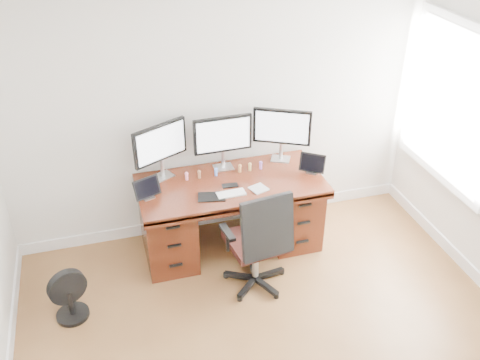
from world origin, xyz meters
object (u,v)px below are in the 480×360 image
object	(u,v)px
floor_fan	(69,296)
keyboard	(231,194)
desk	(230,211)
monitor_center	(223,136)
office_chair	(258,256)

from	to	relation	value
floor_fan	keyboard	distance (m)	1.60
floor_fan	keyboard	xyz separation A→B (m)	(1.47, 0.32, 0.53)
desk	monitor_center	world-z (taller)	monitor_center
keyboard	floor_fan	bearing A→B (deg)	-170.31
floor_fan	monitor_center	distance (m)	1.92
desk	office_chair	distance (m)	0.64
monitor_center	keyboard	world-z (taller)	monitor_center
office_chair	keyboard	size ratio (longest dim) A/B	4.04
desk	office_chair	xyz separation A→B (m)	(0.08, -0.63, -0.06)
desk	floor_fan	world-z (taller)	desk
desk	keyboard	world-z (taller)	keyboard
floor_fan	monitor_center	xyz separation A→B (m)	(1.52, 0.79, 0.86)
office_chair	floor_fan	world-z (taller)	office_chair
floor_fan	office_chair	bearing A→B (deg)	-23.83
office_chair	monitor_center	xyz separation A→B (m)	(-0.08, 0.87, 0.75)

